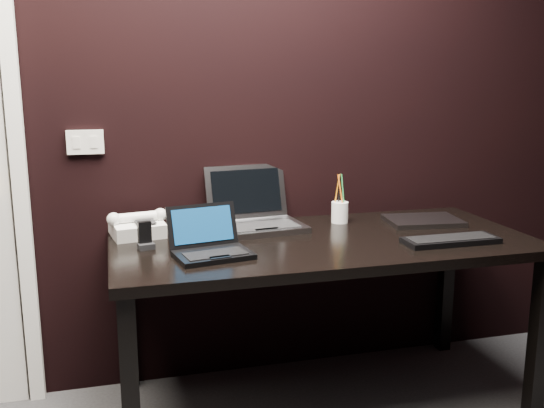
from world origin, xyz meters
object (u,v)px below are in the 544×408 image
object	(u,v)px
netbook	(210,246)
mobile_phone	(145,239)
silver_laptop	(255,217)
desk_phone	(137,226)
desk	(322,257)
closed_laptop	(423,221)
pen_cup	(340,211)
ext_keyboard	(451,240)

from	to	relation	value
netbook	mobile_phone	xyz separation A→B (m)	(-0.23, 0.15, 0.00)
silver_laptop	desk_phone	distance (m)	0.51
silver_laptop	desk_phone	size ratio (longest dim) A/B	1.61
desk	desk_phone	distance (m)	0.77
closed_laptop	desk	bearing A→B (deg)	-165.92
desk	desk_phone	size ratio (longest dim) A/B	6.68
closed_laptop	pen_cup	world-z (taller)	pen_cup
netbook	desk_phone	size ratio (longest dim) A/B	1.21
ext_keyboard	closed_laptop	bearing A→B (deg)	79.61
desk_phone	desk	bearing A→B (deg)	-17.10
desk	desk_phone	world-z (taller)	desk_phone
closed_laptop	mobile_phone	bearing A→B (deg)	-175.59
desk	silver_laptop	world-z (taller)	silver_laptop
netbook	pen_cup	world-z (taller)	pen_cup
silver_laptop	pen_cup	xyz separation A→B (m)	(0.39, 0.00, 0.00)
desk	mobile_phone	xyz separation A→B (m)	(-0.71, 0.04, 0.12)
desk	ext_keyboard	distance (m)	0.52
silver_laptop	ext_keyboard	size ratio (longest dim) A/B	1.06
desk_phone	pen_cup	world-z (taller)	pen_cup
desk_phone	ext_keyboard	bearing A→B (deg)	-19.57
netbook	silver_laptop	size ratio (longest dim) A/B	0.75
mobile_phone	silver_laptop	bearing A→B (deg)	22.80
ext_keyboard	mobile_phone	xyz separation A→B (m)	(-1.18, 0.24, 0.03)
closed_laptop	silver_laptop	bearing A→B (deg)	171.80
silver_laptop	desk_phone	bearing A→B (deg)	-178.13
desk	pen_cup	xyz separation A→B (m)	(0.17, 0.24, 0.13)
netbook	ext_keyboard	size ratio (longest dim) A/B	0.80
ext_keyboard	pen_cup	bearing A→B (deg)	124.09
mobile_phone	pen_cup	size ratio (longest dim) A/B	0.47
ext_keyboard	closed_laptop	xyz separation A→B (m)	(0.06, 0.33, -0.00)
mobile_phone	closed_laptop	bearing A→B (deg)	4.41
silver_laptop	closed_laptop	world-z (taller)	silver_laptop
desk_phone	closed_laptop	bearing A→B (deg)	-4.18
silver_laptop	pen_cup	bearing A→B (deg)	0.02
desk_phone	mobile_phone	bearing A→B (deg)	-83.94
netbook	silver_laptop	bearing A→B (deg)	54.06
silver_laptop	mobile_phone	size ratio (longest dim) A/B	3.90
desk	netbook	bearing A→B (deg)	-166.53
closed_laptop	desk_phone	bearing A→B (deg)	175.82
desk	closed_laptop	world-z (taller)	closed_laptop
silver_laptop	mobile_phone	bearing A→B (deg)	-157.20
silver_laptop	ext_keyboard	world-z (taller)	silver_laptop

